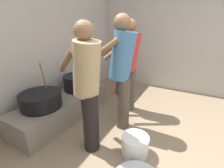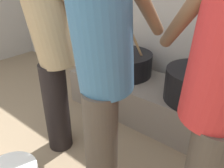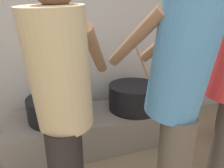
{
  "view_description": "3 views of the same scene",
  "coord_description": "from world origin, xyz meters",
  "px_view_note": "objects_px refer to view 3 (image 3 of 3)",
  "views": [
    {
      "loc": [
        -1.41,
        0.12,
        1.51
      ],
      "look_at": [
        0.41,
        1.11,
        0.73
      ],
      "focal_mm": 24.78,
      "sensor_mm": 36.0,
      "label": 1
    },
    {
      "loc": [
        1.24,
        0.19,
        1.4
      ],
      "look_at": [
        0.5,
        1.1,
        0.8
      ],
      "focal_mm": 36.98,
      "sensor_mm": 36.0,
      "label": 2
    },
    {
      "loc": [
        -0.13,
        0.2,
        1.31
      ],
      "look_at": [
        0.22,
        1.26,
        0.94
      ],
      "focal_mm": 30.47,
      "sensor_mm": 36.0,
      "label": 3
    }
  ],
  "objects_px": {
    "cooking_pot_main": "(134,96)",
    "cook_in_blue_shirt": "(178,89)",
    "cooking_pot_secondary": "(58,107)",
    "cook_in_tan_shirt": "(63,102)"
  },
  "relations": [
    {
      "from": "cooking_pot_main",
      "to": "cook_in_blue_shirt",
      "type": "bearing_deg",
      "value": -101.92
    },
    {
      "from": "cook_in_blue_shirt",
      "to": "cooking_pot_secondary",
      "type": "bearing_deg",
      "value": 121.08
    },
    {
      "from": "cooking_pot_secondary",
      "to": "cook_in_blue_shirt",
      "type": "bearing_deg",
      "value": -58.92
    },
    {
      "from": "cooking_pot_main",
      "to": "cooking_pot_secondary",
      "type": "bearing_deg",
      "value": 177.08
    },
    {
      "from": "cook_in_blue_shirt",
      "to": "cooking_pot_main",
      "type": "bearing_deg",
      "value": 78.08
    },
    {
      "from": "cooking_pot_main",
      "to": "cook_in_blue_shirt",
      "type": "relative_size",
      "value": 0.44
    },
    {
      "from": "cook_in_tan_shirt",
      "to": "cook_in_blue_shirt",
      "type": "bearing_deg",
      "value": -13.83
    },
    {
      "from": "cooking_pot_secondary",
      "to": "cook_in_tan_shirt",
      "type": "relative_size",
      "value": 0.43
    },
    {
      "from": "cooking_pot_main",
      "to": "cook_in_tan_shirt",
      "type": "bearing_deg",
      "value": -134.27
    },
    {
      "from": "cook_in_tan_shirt",
      "to": "cook_in_blue_shirt",
      "type": "relative_size",
      "value": 0.95
    }
  ]
}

